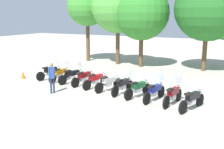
% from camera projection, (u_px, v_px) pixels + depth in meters
% --- Properties ---
extents(ground_plane, '(80.00, 80.00, 0.00)m').
position_uv_depth(ground_plane, '(108.00, 91.00, 16.05)').
color(ground_plane, '#ADA899').
extents(motorcycle_0, '(0.86, 2.12, 1.37)m').
position_uv_depth(motorcycle_0, '(51.00, 72.00, 18.96)').
color(motorcycle_0, black).
rests_on(motorcycle_0, ground_plane).
extents(motorcycle_1, '(0.62, 2.19, 1.37)m').
position_uv_depth(motorcycle_1, '(61.00, 74.00, 18.37)').
color(motorcycle_1, black).
rests_on(motorcycle_1, ground_plane).
extents(motorcycle_2, '(0.89, 2.10, 1.37)m').
position_uv_depth(motorcycle_2, '(73.00, 75.00, 17.87)').
color(motorcycle_2, black).
rests_on(motorcycle_2, ground_plane).
extents(motorcycle_3, '(0.74, 2.17, 0.99)m').
position_uv_depth(motorcycle_3, '(84.00, 77.00, 17.30)').
color(motorcycle_3, black).
rests_on(motorcycle_3, ground_plane).
extents(motorcycle_4, '(0.79, 2.15, 1.37)m').
position_uv_depth(motorcycle_4, '(96.00, 80.00, 16.66)').
color(motorcycle_4, black).
rests_on(motorcycle_4, ground_plane).
extents(motorcycle_5, '(0.85, 2.12, 0.99)m').
position_uv_depth(motorcycle_5, '(109.00, 82.00, 16.00)').
color(motorcycle_5, black).
rests_on(motorcycle_5, ground_plane).
extents(motorcycle_6, '(0.67, 2.18, 1.37)m').
position_uv_depth(motorcycle_6, '(123.00, 85.00, 15.39)').
color(motorcycle_6, black).
rests_on(motorcycle_6, ground_plane).
extents(motorcycle_7, '(0.85, 2.12, 0.99)m').
position_uv_depth(motorcycle_7, '(138.00, 88.00, 14.75)').
color(motorcycle_7, black).
rests_on(motorcycle_7, ground_plane).
extents(motorcycle_8, '(0.73, 2.17, 1.37)m').
position_uv_depth(motorcycle_8, '(155.00, 91.00, 14.12)').
color(motorcycle_8, black).
rests_on(motorcycle_8, ground_plane).
extents(motorcycle_9, '(0.68, 2.18, 1.37)m').
position_uv_depth(motorcycle_9, '(173.00, 94.00, 13.53)').
color(motorcycle_9, black).
rests_on(motorcycle_9, ground_plane).
extents(motorcycle_10, '(0.89, 2.11, 0.99)m').
position_uv_depth(motorcycle_10, '(192.00, 99.00, 12.76)').
color(motorcycle_10, black).
rests_on(motorcycle_10, ground_plane).
extents(person_0, '(0.32, 0.39, 1.79)m').
position_uv_depth(person_0, '(52.00, 75.00, 15.36)').
color(person_0, '#232D4C').
rests_on(person_0, ground_plane).
extents(tree_0, '(3.83, 3.83, 7.18)m').
position_uv_depth(tree_0, '(87.00, 6.00, 25.69)').
color(tree_0, brown).
rests_on(tree_0, ground_plane).
extents(tree_1, '(4.69, 4.69, 7.47)m').
position_uv_depth(tree_1, '(118.00, 7.00, 23.90)').
color(tree_1, brown).
rests_on(tree_1, ground_plane).
extents(tree_2, '(4.60, 4.60, 6.89)m').
position_uv_depth(tree_2, '(142.00, 13.00, 22.69)').
color(tree_2, brown).
rests_on(tree_2, ground_plane).
extents(tree_3, '(5.13, 5.13, 7.49)m').
position_uv_depth(tree_3, '(208.00, 8.00, 20.91)').
color(tree_3, brown).
rests_on(tree_3, ground_plane).
extents(traffic_cone, '(0.32, 0.32, 0.55)m').
position_uv_depth(traffic_cone, '(23.00, 75.00, 19.14)').
color(traffic_cone, orange).
rests_on(traffic_cone, ground_plane).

